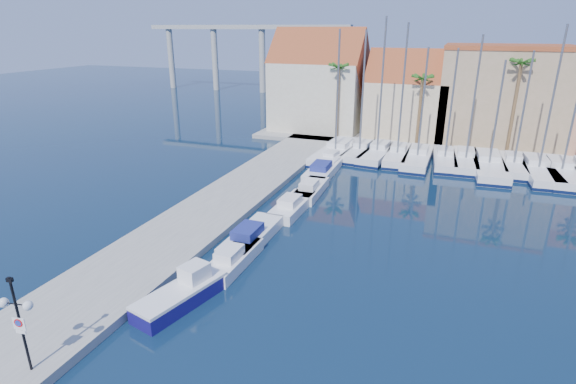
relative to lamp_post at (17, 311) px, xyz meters
name	(u,v)px	position (x,y,z in m)	size (l,w,h in m)	color
ground	(215,375)	(7.00, 2.92, -3.39)	(260.00, 260.00, 0.00)	#081A31
quay_west	(199,220)	(-2.00, 16.42, -3.14)	(6.00, 77.00, 0.50)	gray
shore_north	(469,140)	(17.00, 50.92, -3.14)	(54.00, 16.00, 0.50)	gray
lamp_post	(17,311)	(0.00, 0.00, 0.00)	(1.48, 0.59, 4.39)	black
fishing_boat	(183,293)	(2.80, 7.00, -2.76)	(3.05, 5.65, 1.88)	navy
motorboat_west_0	(233,259)	(3.46, 11.49, -2.88)	(1.72, 5.32, 1.40)	white
motorboat_west_1	(251,236)	(3.11, 14.85, -2.88)	(2.11, 6.58, 1.40)	white
motorboat_west_2	(292,205)	(3.80, 21.04, -2.88)	(2.03, 6.02, 1.40)	white
motorboat_west_3	(311,189)	(3.99, 25.20, -2.88)	(2.04, 5.88, 1.40)	white
motorboat_west_4	(323,170)	(3.32, 31.11, -2.88)	(2.50, 7.31, 1.40)	white
motorboat_west_5	(333,159)	(3.16, 35.41, -2.88)	(2.20, 5.51, 1.40)	white
motorboat_west_6	(348,146)	(3.39, 41.29, -2.88)	(2.57, 6.46, 1.40)	white
sailboat_0	(337,151)	(2.87, 38.43, -2.81)	(3.70, 11.96, 13.76)	white
sailboat_1	(361,151)	(5.43, 39.19, -2.75)	(3.00, 8.72, 13.71)	white
sailboat_2	(378,152)	(7.38, 39.47, -2.76)	(3.33, 9.83, 14.99)	white
sailboat_3	(398,154)	(9.59, 39.16, -2.74)	(2.56, 8.85, 14.39)	white
sailboat_4	(418,157)	(11.79, 38.91, -2.81)	(2.79, 10.02, 12.08)	white
sailboat_5	(444,159)	(14.53, 39.28, -2.78)	(3.00, 8.78, 12.02)	white
sailboat_6	(465,160)	(16.64, 39.66, -2.78)	(2.77, 9.35, 13.28)	white
sailboat_7	(488,165)	(18.86, 38.71, -2.83)	(3.77, 11.64, 11.03)	white
sailboat_8	(513,165)	(21.25, 39.45, -2.78)	(2.29, 8.38, 11.88)	white
sailboat_9	(537,169)	(23.37, 38.78, -2.79)	(3.73, 11.04, 14.20)	white
sailboat_10	(560,171)	(25.41, 38.76, -2.83)	(3.07, 10.90, 11.04)	white
building_0	(319,85)	(-3.00, 49.92, 3.14)	(12.30, 9.00, 13.50)	beige
building_1	(408,98)	(9.00, 49.92, 1.91)	(10.30, 8.00, 11.00)	#C9B58E
building_2	(502,94)	(20.00, 50.92, 2.87)	(14.20, 10.20, 11.50)	tan
palm_0	(339,69)	(1.00, 44.92, 5.69)	(2.60, 2.60, 10.15)	brown
palm_1	(423,80)	(11.00, 44.92, 4.75)	(2.60, 2.60, 9.15)	brown
palm_2	(521,66)	(21.00, 44.92, 6.63)	(2.60, 2.60, 11.15)	brown
viaduct	(241,45)	(-32.07, 84.92, 6.86)	(48.00, 2.20, 14.45)	#9E9E99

